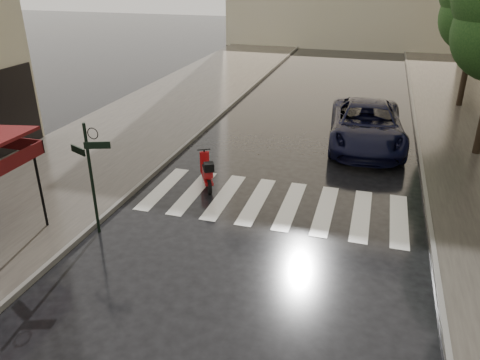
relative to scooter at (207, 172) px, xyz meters
The scene contains 8 objects.
ground 6.59m from the scooter, 95.52° to the right, with size 120.00×120.00×0.00m, color black.
sidewalk_near 7.50m from the scooter, 133.25° to the left, with size 6.00×60.00×0.12m, color #38332D.
curb_near 5.86m from the scooter, 110.89° to the left, with size 0.12×60.00×0.16m, color #595651.
curb_far 8.74m from the scooter, 38.67° to the left, with size 0.12×60.00×0.16m, color #595651.
crosswalk 2.46m from the scooter, 13.08° to the right, with size 7.85×3.20×0.01m.
signpost 4.20m from the scooter, 117.25° to the right, with size 1.17×0.29×3.10m.
scooter is the anchor object (origin of this frame).
parked_car 7.26m from the scooter, 49.09° to the left, with size 2.79×6.06×1.68m, color black.
Camera 1 is at (5.60, -6.44, 6.63)m, focal length 35.00 mm.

